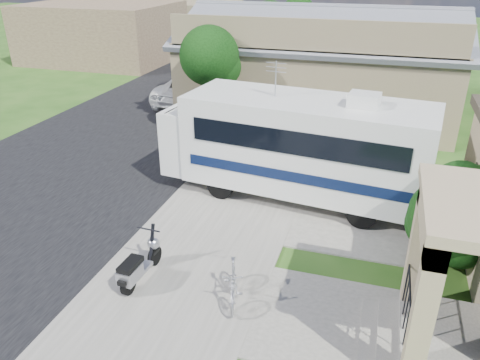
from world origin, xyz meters
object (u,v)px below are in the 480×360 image
(bicycle, at_px, (233,285))
(garden_hose, at_px, (394,318))
(scooter, at_px, (139,265))
(motorhome, at_px, (296,143))
(pickup_truck, at_px, (198,87))
(shrub, at_px, (456,215))
(van, at_px, (233,64))

(bicycle, bearing_deg, garden_hose, -10.41)
(scooter, relative_size, garden_hose, 3.90)
(motorhome, xyz_separation_m, pickup_truck, (-6.88, 9.03, -0.97))
(shrub, distance_m, scooter, 7.55)
(shrub, xyz_separation_m, scooter, (-6.92, -2.89, -0.94))
(bicycle, distance_m, van, 21.65)
(scooter, height_order, bicycle, scooter)
(garden_hose, bearing_deg, motorhome, 121.94)
(van, bearing_deg, garden_hose, -64.06)
(motorhome, height_order, van, motorhome)
(pickup_truck, height_order, van, pickup_truck)
(van, relative_size, garden_hose, 12.76)
(shrub, relative_size, pickup_truck, 0.47)
(van, distance_m, garden_hose, 22.60)
(shrub, xyz_separation_m, garden_hose, (-1.19, -2.49, -1.34))
(scooter, bearing_deg, shrub, 25.35)
(pickup_truck, distance_m, van, 6.09)
(garden_hose, bearing_deg, bicycle, -173.51)
(pickup_truck, bearing_deg, garden_hose, 129.53)
(shrub, distance_m, bicycle, 5.53)
(bicycle, distance_m, garden_hose, 3.47)
(scooter, bearing_deg, van, 104.72)
(bicycle, relative_size, pickup_truck, 0.26)
(motorhome, xyz_separation_m, scooter, (-2.56, -5.48, -1.29))
(scooter, height_order, van, van)
(bicycle, bearing_deg, scooter, 163.32)
(motorhome, height_order, garden_hose, motorhome)
(motorhome, xyz_separation_m, shrub, (4.36, -2.59, -0.36))
(shrub, distance_m, garden_hose, 3.07)
(motorhome, bearing_deg, scooter, -108.31)
(motorhome, distance_m, scooter, 6.18)
(scooter, bearing_deg, motorhome, 67.65)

